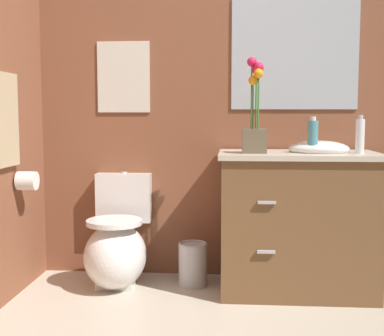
{
  "coord_description": "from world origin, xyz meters",
  "views": [
    {
      "loc": [
        -0.09,
        -1.8,
        1.07
      ],
      "look_at": [
        -0.33,
        1.31,
        0.75
      ],
      "focal_mm": 49.63,
      "sensor_mm": 36.0,
      "label": 1
    }
  ],
  "objects_px": {
    "toilet": "(117,247)",
    "vanity_cabinet": "(298,220)",
    "flower_vase": "(255,123)",
    "soap_bottle": "(360,136)",
    "wall_mirror": "(295,54)",
    "hanging_towel": "(6,120)",
    "lotion_bottle": "(313,136)",
    "trash_bin": "(193,264)",
    "toilet_paper_roll": "(27,181)",
    "wall_poster": "(124,77)"
  },
  "relations": [
    {
      "from": "toilet",
      "to": "vanity_cabinet",
      "type": "xyz_separation_m",
      "value": [
        1.11,
        -0.03,
        0.19
      ]
    },
    {
      "from": "vanity_cabinet",
      "to": "flower_vase",
      "type": "height_order",
      "value": "flower_vase"
    },
    {
      "from": "soap_bottle",
      "to": "wall_mirror",
      "type": "xyz_separation_m",
      "value": [
        -0.34,
        0.35,
        0.5
      ]
    },
    {
      "from": "vanity_cabinet",
      "to": "hanging_towel",
      "type": "distance_m",
      "value": 1.78
    },
    {
      "from": "toilet",
      "to": "wall_mirror",
      "type": "xyz_separation_m",
      "value": [
        1.1,
        0.27,
        1.21
      ]
    },
    {
      "from": "lotion_bottle",
      "to": "trash_bin",
      "type": "height_order",
      "value": "lotion_bottle"
    },
    {
      "from": "toilet",
      "to": "toilet_paper_roll",
      "type": "relative_size",
      "value": 6.27
    },
    {
      "from": "vanity_cabinet",
      "to": "wall_poster",
      "type": "height_order",
      "value": "wall_poster"
    },
    {
      "from": "lotion_bottle",
      "to": "wall_poster",
      "type": "xyz_separation_m",
      "value": [
        -1.17,
        0.37,
        0.37
      ]
    },
    {
      "from": "wall_poster",
      "to": "flower_vase",
      "type": "bearing_deg",
      "value": -23.8
    },
    {
      "from": "trash_bin",
      "to": "wall_poster",
      "type": "relative_size",
      "value": 0.59
    },
    {
      "from": "flower_vase",
      "to": "wall_poster",
      "type": "xyz_separation_m",
      "value": [
        -0.84,
        0.37,
        0.29
      ]
    },
    {
      "from": "soap_bottle",
      "to": "wall_mirror",
      "type": "distance_m",
      "value": 0.7
    },
    {
      "from": "soap_bottle",
      "to": "wall_mirror",
      "type": "bearing_deg",
      "value": 134.69
    },
    {
      "from": "toilet_paper_roll",
      "to": "flower_vase",
      "type": "bearing_deg",
      "value": 4.02
    },
    {
      "from": "toilet",
      "to": "vanity_cabinet",
      "type": "distance_m",
      "value": 1.12
    },
    {
      "from": "flower_vase",
      "to": "wall_poster",
      "type": "distance_m",
      "value": 0.96
    },
    {
      "from": "toilet",
      "to": "vanity_cabinet",
      "type": "bearing_deg",
      "value": -1.37
    },
    {
      "from": "flower_vase",
      "to": "soap_bottle",
      "type": "bearing_deg",
      "value": 2.42
    },
    {
      "from": "soap_bottle",
      "to": "vanity_cabinet",
      "type": "bearing_deg",
      "value": 171.4
    },
    {
      "from": "wall_mirror",
      "to": "toilet_paper_roll",
      "type": "relative_size",
      "value": 7.27
    },
    {
      "from": "trash_bin",
      "to": "toilet",
      "type": "bearing_deg",
      "value": -176.2
    },
    {
      "from": "hanging_towel",
      "to": "vanity_cabinet",
      "type": "bearing_deg",
      "value": 10.64
    },
    {
      "from": "trash_bin",
      "to": "vanity_cabinet",
      "type": "bearing_deg",
      "value": -5.21
    },
    {
      "from": "wall_poster",
      "to": "toilet_paper_roll",
      "type": "relative_size",
      "value": 4.17
    },
    {
      "from": "vanity_cabinet",
      "to": "wall_poster",
      "type": "xyz_separation_m",
      "value": [
        -1.11,
        0.29,
        0.88
      ]
    },
    {
      "from": "wall_poster",
      "to": "toilet_paper_roll",
      "type": "bearing_deg",
      "value": -136.24
    },
    {
      "from": "soap_bottle",
      "to": "toilet_paper_roll",
      "type": "relative_size",
      "value": 2.01
    },
    {
      "from": "hanging_towel",
      "to": "toilet_paper_roll",
      "type": "relative_size",
      "value": 4.73
    },
    {
      "from": "toilet",
      "to": "soap_bottle",
      "type": "distance_m",
      "value": 1.61
    },
    {
      "from": "flower_vase",
      "to": "lotion_bottle",
      "type": "xyz_separation_m",
      "value": [
        0.33,
        0.0,
        -0.07
      ]
    },
    {
      "from": "hanging_towel",
      "to": "wall_poster",
      "type": "bearing_deg",
      "value": 48.2
    },
    {
      "from": "lotion_bottle",
      "to": "hanging_towel",
      "type": "height_order",
      "value": "hanging_towel"
    },
    {
      "from": "toilet",
      "to": "wall_mirror",
      "type": "relative_size",
      "value": 0.86
    },
    {
      "from": "toilet_paper_roll",
      "to": "soap_bottle",
      "type": "bearing_deg",
      "value": 3.52
    },
    {
      "from": "flower_vase",
      "to": "lotion_bottle",
      "type": "relative_size",
      "value": 2.61
    },
    {
      "from": "wall_mirror",
      "to": "soap_bottle",
      "type": "bearing_deg",
      "value": -45.31
    },
    {
      "from": "soap_bottle",
      "to": "wall_poster",
      "type": "xyz_separation_m",
      "value": [
        -1.45,
        0.35,
        0.36
      ]
    },
    {
      "from": "soap_bottle",
      "to": "wall_poster",
      "type": "relative_size",
      "value": 0.48
    },
    {
      "from": "wall_mirror",
      "to": "trash_bin",
      "type": "bearing_deg",
      "value": -159.5
    },
    {
      "from": "soap_bottle",
      "to": "toilet_paper_roll",
      "type": "xyz_separation_m",
      "value": [
        -1.93,
        -0.12,
        -0.27
      ]
    },
    {
      "from": "soap_bottle",
      "to": "hanging_towel",
      "type": "height_order",
      "value": "hanging_towel"
    },
    {
      "from": "wall_poster",
      "to": "wall_mirror",
      "type": "relative_size",
      "value": 0.57
    },
    {
      "from": "vanity_cabinet",
      "to": "soap_bottle",
      "type": "bearing_deg",
      "value": -8.6
    },
    {
      "from": "toilet",
      "to": "lotion_bottle",
      "type": "distance_m",
      "value": 1.37
    },
    {
      "from": "vanity_cabinet",
      "to": "toilet_paper_roll",
      "type": "distance_m",
      "value": 1.62
    },
    {
      "from": "trash_bin",
      "to": "wall_poster",
      "type": "xyz_separation_m",
      "value": [
        -0.47,
        0.24,
        1.17
      ]
    },
    {
      "from": "toilet",
      "to": "hanging_towel",
      "type": "bearing_deg",
      "value": -148.1
    },
    {
      "from": "flower_vase",
      "to": "trash_bin",
      "type": "xyz_separation_m",
      "value": [
        -0.37,
        0.13,
        -0.88
      ]
    },
    {
      "from": "flower_vase",
      "to": "soap_bottle",
      "type": "height_order",
      "value": "flower_vase"
    }
  ]
}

